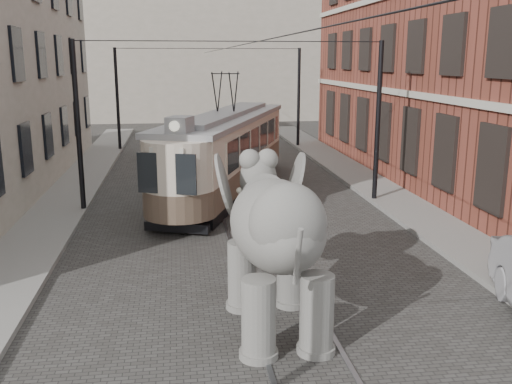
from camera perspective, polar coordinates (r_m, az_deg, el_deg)
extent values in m
plane|color=#3B3936|center=(15.46, 0.77, -7.05)|extent=(120.00, 120.00, 0.00)
cube|color=slate|center=(17.34, 20.86, -5.41)|extent=(2.00, 60.00, 0.15)
cube|color=slate|center=(15.87, -23.32, -7.34)|extent=(2.00, 60.00, 0.15)
cube|color=brown|center=(26.83, 22.22, 13.63)|extent=(8.00, 26.00, 12.00)
cube|color=gray|center=(54.41, -5.79, 14.85)|extent=(28.00, 10.00, 14.00)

